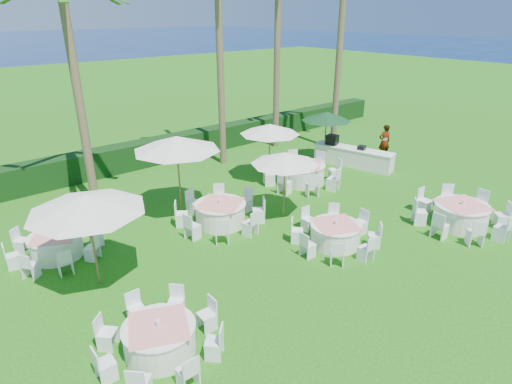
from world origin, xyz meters
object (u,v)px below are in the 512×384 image
Objects in this scene: banquet_table_f at (302,173)px; umbrella_a at (86,203)px; staff_person at (384,142)px; banquet_table_c at (461,214)px; umbrella_b at (285,158)px; buffet_table at (352,156)px; umbrella_d at (270,129)px; banquet_table_e at (220,213)px; umbrella_c at (177,143)px; banquet_table_d at (56,245)px; umbrella_green at (327,116)px; banquet_table_a at (160,338)px; banquet_table_b at (335,234)px.

umbrella_a is at bearing -170.11° from banquet_table_f.
umbrella_a reaches higher than staff_person.
umbrella_b is (-4.25, 4.53, 1.82)m from banquet_table_c.
umbrella_d is at bearing 164.04° from buffet_table.
banquet_table_f reaches higher than banquet_table_c.
banquet_table_e is 8.57m from buffet_table.
banquet_table_e is 2.90m from umbrella_c.
umbrella_c is at bearing 135.96° from umbrella_b.
umbrella_c is at bearing 134.27° from banquet_table_c.
buffet_table is (9.13, -0.75, -2.22)m from umbrella_c.
banquet_table_d is at bearing 20.02° from staff_person.
umbrella_b is 6.89m from buffet_table.
umbrella_c is 1.24× the size of umbrella_green.
umbrella_a is 1.18× the size of umbrella_d.
banquet_table_c is (11.04, -1.29, 0.05)m from banquet_table_a.
banquet_table_c is at bearing -108.24° from buffet_table.
banquet_table_e reaches higher than banquet_table_a.
umbrella_c is 8.67m from umbrella_green.
buffet_table is at bearing -4.70° from umbrella_c.
umbrella_b is (7.28, -2.47, 1.88)m from banquet_table_d.
umbrella_b reaches higher than banquet_table_e.
staff_person reaches higher than banquet_table_c.
umbrella_d is (9.35, 0.67, 1.94)m from banquet_table_d.
staff_person is (2.62, -1.67, -1.40)m from umbrella_green.
banquet_table_f is 3.46m from buffet_table.
umbrella_green is at bearing 15.98° from banquet_table_e.
umbrella_b is (2.14, -0.99, 1.83)m from banquet_table_e.
buffet_table is (6.38, 1.91, -1.77)m from umbrella_b.
umbrella_d is at bearing 5.69° from umbrella_c.
umbrella_green reaches higher than buffet_table.
umbrella_d is 1.47× the size of staff_person.
umbrella_c is (-7.00, 7.19, 2.28)m from banquet_table_c.
umbrella_c is (4.10, 2.45, 0.25)m from umbrella_a.
banquet_table_a is 0.99× the size of banquet_table_b.
umbrella_b is at bearing -24.79° from banquet_table_e.
umbrella_c is 11.45m from staff_person.
banquet_table_f is at bearing -179.96° from buffet_table.
staff_person is (4.25, 6.14, 0.45)m from banquet_table_c.
umbrella_a is (-11.10, 4.73, 2.03)m from banquet_table_c.
banquet_table_e is 2.98m from umbrella_b.
banquet_table_b is 0.83× the size of banquet_table_f.
banquet_table_c reaches higher than banquet_table_e.
banquet_table_b is 1.02× the size of banquet_table_d.
umbrella_a is at bearing 156.91° from banquet_table_c.
banquet_table_d is at bearing -176.46° from umbrella_green.
banquet_table_d is (-11.53, 7.00, -0.06)m from banquet_table_c.
umbrella_c is at bearing 110.08° from banquet_table_e.
buffet_table reaches higher than banquet_table_c.
umbrella_a is (0.43, -2.27, 2.08)m from banquet_table_d.
banquet_table_d is 9.58m from umbrella_d.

